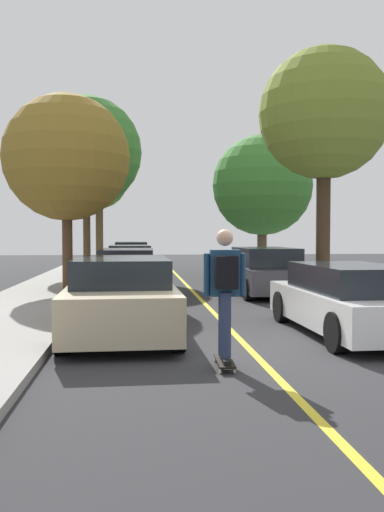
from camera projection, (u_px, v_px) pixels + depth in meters
name	position (u px, v px, depth m)	size (l,w,h in m)	color
ground	(250.00, 350.00, 8.79)	(80.00, 80.00, 0.00)	#2D2D30
center_line	(215.00, 314.00, 12.77)	(0.12, 39.20, 0.01)	gold
parked_car_left_nearest	(121.00, 297.00, 10.07)	(2.07, 4.39, 1.40)	#BCAD89
parked_car_left_near	(127.00, 273.00, 16.14)	(1.94, 4.38, 1.39)	maroon
parked_car_left_far	(129.00, 263.00, 22.11)	(2.02, 4.40, 1.38)	navy
parked_car_left_farthest	(131.00, 256.00, 28.80)	(1.94, 4.70, 1.42)	#B7B7BC
parked_car_right_nearest	(349.00, 300.00, 10.12)	(1.92, 4.48, 1.28)	white
parked_car_right_near	(264.00, 272.00, 16.83)	(1.94, 4.59, 1.42)	#38383D
street_tree_left_nearest	(67.00, 158.00, 16.98)	(3.87, 3.87, 5.97)	#4C3823
street_tree_left_near	(86.00, 152.00, 23.62)	(4.73, 4.73, 7.56)	#4C3823
street_tree_left_far	(99.00, 181.00, 31.88)	(3.24, 3.24, 6.39)	#4C3823
street_tree_right_nearest	(324.00, 115.00, 16.84)	(3.97, 3.97, 7.34)	#3D2D1E
street_tree_right_near	(262.00, 186.00, 25.15)	(4.53, 4.53, 6.17)	brown
streetlamp	(89.00, 193.00, 23.80)	(0.36, 0.24, 6.09)	#38383D
skateboard	(225.00, 361.00, 7.65)	(0.26, 0.85, 0.10)	black
skateboarder	(225.00, 286.00, 7.57)	(0.58, 0.70, 1.80)	black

